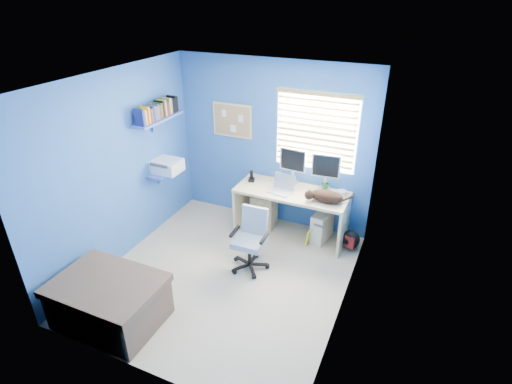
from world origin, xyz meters
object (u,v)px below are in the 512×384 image
at_px(desk, 291,213).
at_px(cat, 327,196).
at_px(tower_pc, 322,226).
at_px(laptop, 280,185).
at_px(office_chair, 251,247).

height_order(desk, cat, cat).
bearing_deg(cat, tower_pc, 90.33).
relative_size(laptop, tower_pc, 0.73).
height_order(laptop, tower_pc, laptop).
bearing_deg(desk, office_chair, -103.91).
relative_size(tower_pc, office_chair, 0.55).
xyz_separation_m(cat, office_chair, (-0.76, -0.82, -0.51)).
bearing_deg(desk, cat, -11.47).
bearing_deg(office_chair, tower_pc, 55.41).
distance_m(cat, tower_pc, 0.63).
bearing_deg(cat, desk, 148.38).
bearing_deg(tower_pc, laptop, -154.69).
distance_m(tower_pc, office_chair, 1.22).
bearing_deg(office_chair, cat, 47.10).
xyz_separation_m(desk, tower_pc, (0.46, 0.08, -0.14)).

